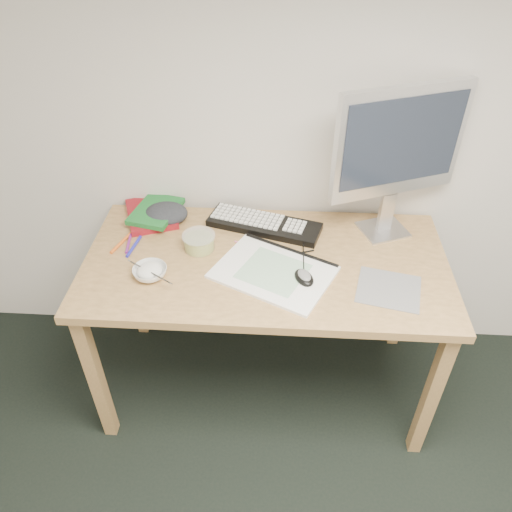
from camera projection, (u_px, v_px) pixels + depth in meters
The scene contains 18 objects.
desk at pixel (266, 276), 1.97m from camera, with size 1.40×0.70×0.75m.
mousepad at pixel (389, 289), 1.79m from camera, with size 0.22×0.20×0.00m, color slate.
sketchpad at pixel (273, 272), 1.85m from camera, with size 0.42×0.30×0.01m, color white.
keyboard at pixel (264, 225), 2.08m from camera, with size 0.47×0.15×0.03m, color black.
monitor at pixel (399, 146), 1.83m from camera, with size 0.50×0.23×0.61m.
mouse at pixel (304, 275), 1.81m from camera, with size 0.06×0.10×0.03m, color black.
rice_bowl at pixel (150, 272), 1.83m from camera, with size 0.13×0.13×0.04m, color white.
chopsticks at pixel (150, 272), 1.80m from camera, with size 0.02×0.02×0.21m, color silver.
fruit_tub at pixel (199, 242), 1.96m from camera, with size 0.13×0.13×0.06m, color gold.
book_red at pixel (151, 214), 2.14m from camera, with size 0.19×0.26×0.03m, color maroon.
book_green at pixel (156, 211), 2.12m from camera, with size 0.17×0.23×0.02m, color #1A692A.
cloth_lump at pixel (166, 214), 2.11m from camera, with size 0.15×0.13×0.06m, color #23262A.
pencil_pink at pixel (253, 246), 1.98m from camera, with size 0.01×0.01×0.16m, color pink.
pencil_tan at pixel (269, 258), 1.92m from camera, with size 0.01×0.01×0.19m, color tan.
pencil_black at pixel (294, 254), 1.94m from camera, with size 0.01×0.01×0.17m, color black.
marker_blue at pixel (134, 246), 1.98m from camera, with size 0.01×0.01×0.13m, color #2123B6.
marker_orange at pixel (121, 243), 1.99m from camera, with size 0.01×0.01×0.14m, color orange.
marker_purple at pixel (129, 243), 1.99m from camera, with size 0.01×0.01×0.12m, color #75227F.
Camera 1 is at (-0.10, -0.05, 1.97)m, focal length 35.00 mm.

